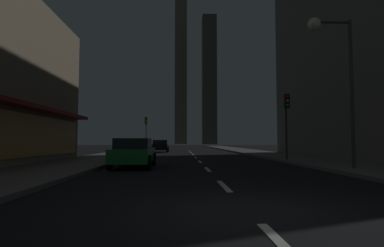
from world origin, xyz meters
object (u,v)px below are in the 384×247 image
object	(u,v)px
traffic_light_far_left	(146,126)
car_parked_far	(160,146)
traffic_light_near_right	(287,112)
street_lamp_right	(332,55)
fire_hydrant_far_left	(130,150)
car_parked_near	(134,153)

from	to	relation	value
traffic_light_far_left	car_parked_far	bearing A→B (deg)	-41.36
traffic_light_near_right	street_lamp_right	bearing A→B (deg)	-91.12
traffic_light_far_left	street_lamp_right	distance (m)	27.55
fire_hydrant_far_left	traffic_light_far_left	world-z (taller)	traffic_light_far_left
car_parked_near	car_parked_far	xyz separation A→B (m)	(0.00, 21.04, 0.00)
street_lamp_right	traffic_light_far_left	bearing A→B (deg)	113.31
car_parked_far	traffic_light_near_right	world-z (taller)	traffic_light_near_right
car_parked_far	street_lamp_right	size ratio (longest dim) A/B	0.64
car_parked_near	traffic_light_near_right	bearing A→B (deg)	21.55
car_parked_near	street_lamp_right	world-z (taller)	street_lamp_right
car_parked_near	fire_hydrant_far_left	world-z (taller)	car_parked_near
traffic_light_near_right	street_lamp_right	world-z (taller)	street_lamp_right
car_parked_near	street_lamp_right	size ratio (longest dim) A/B	0.64
car_parked_near	traffic_light_near_right	distance (m)	10.09
car_parked_far	traffic_light_far_left	distance (m)	3.52
car_parked_near	traffic_light_far_left	world-z (taller)	traffic_light_far_left
traffic_light_near_right	traffic_light_far_left	bearing A→B (deg)	119.91
traffic_light_far_left	fire_hydrant_far_left	bearing A→B (deg)	-92.45
car_parked_far	traffic_light_near_right	bearing A→B (deg)	-62.46
car_parked_near	fire_hydrant_far_left	size ratio (longest dim) A/B	6.48
car_parked_far	traffic_light_far_left	world-z (taller)	traffic_light_far_left
street_lamp_right	car_parked_far	bearing A→B (deg)	110.85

